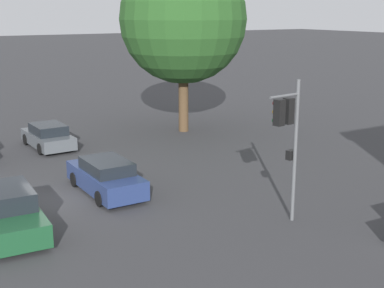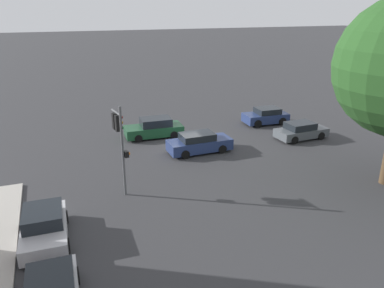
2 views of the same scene
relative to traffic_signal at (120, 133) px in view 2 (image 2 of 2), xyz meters
name	(u,v)px [view 2 (image 2 of 2)]	position (x,y,z in m)	size (l,w,h in m)	color
ground_plane	(187,143)	(-6.21, -6.29, -3.56)	(300.00, 300.00, 0.00)	#333335
traffic_signal	(120,133)	(0.00, 0.00, 0.00)	(0.72, 1.56, 5.18)	#515456
crossing_car_0	(154,128)	(-4.29, -8.74, -2.83)	(4.74, 2.22, 1.58)	#194728
crossing_car_1	(301,131)	(-15.24, -4.07, -2.92)	(4.27, 2.05, 1.36)	#4C5156
crossing_car_2	(199,143)	(-6.42, -4.23, -2.86)	(4.67, 1.95, 1.47)	navy
crossing_car_3	(266,116)	(-14.76, -8.64, -2.85)	(4.05, 2.19, 1.47)	navy
parked_car_0	(44,227)	(4.29, 3.51, -2.86)	(2.16, 4.12, 1.50)	#B7B7BC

